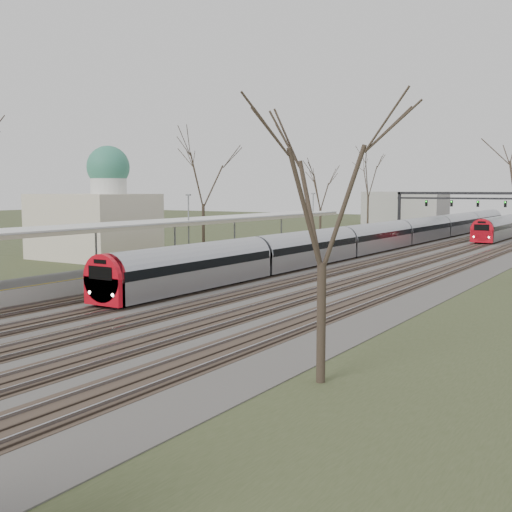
{
  "coord_description": "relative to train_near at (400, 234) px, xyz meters",
  "views": [
    {
      "loc": [
        22.35,
        -3.56,
        6.41
      ],
      "look_at": [
        -0.52,
        32.14,
        2.0
      ],
      "focal_mm": 45.0,
      "sensor_mm": 36.0,
      "label": 1
    }
  ],
  "objects": [
    {
      "name": "train_near",
      "position": [
        0.0,
        0.0,
        0.0
      ],
      "size": [
        2.62,
        90.21,
        3.05
      ],
      "color": "#999BA2",
      "rests_on": "ground"
    },
    {
      "name": "tree_west_far",
      "position": [
        -14.5,
        -16.99,
        6.54
      ],
      "size": [
        5.5,
        5.5,
        11.33
      ],
      "color": "#2D231C",
      "rests_on": "ground"
    },
    {
      "name": "track_bed",
      "position": [
        2.76,
        -9.99,
        -1.42
      ],
      "size": [
        24.0,
        160.0,
        0.22
      ],
      "color": "#474442",
      "rests_on": "ground"
    },
    {
      "name": "platform",
      "position": [
        -6.55,
        -27.49,
        -0.98
      ],
      "size": [
        3.5,
        69.0,
        1.0
      ],
      "primitive_type": "cube",
      "color": "#9E9B93",
      "rests_on": "ground"
    },
    {
      "name": "tree_east_near",
      "position": [
        15.5,
        -49.99,
        5.08
      ],
      "size": [
        4.5,
        4.5,
        9.27
      ],
      "color": "#2D231C",
      "rests_on": "ground"
    },
    {
      "name": "canopy",
      "position": [
        -6.55,
        -32.01,
        2.45
      ],
      "size": [
        4.1,
        50.0,
        3.11
      ],
      "color": "slate",
      "rests_on": "platform"
    },
    {
      "name": "signal_gantry",
      "position": [
        2.79,
        19.99,
        3.43
      ],
      "size": [
        21.0,
        0.59,
        6.08
      ],
      "color": "black",
      "rests_on": "ground"
    },
    {
      "name": "dome_building",
      "position": [
        -19.21,
        -26.99,
        2.24
      ],
      "size": [
        10.0,
        8.0,
        10.3
      ],
      "color": "beige",
      "rests_on": "ground"
    }
  ]
}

